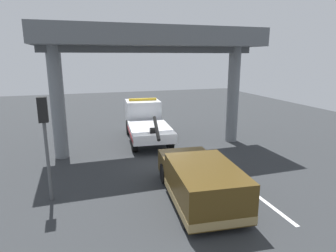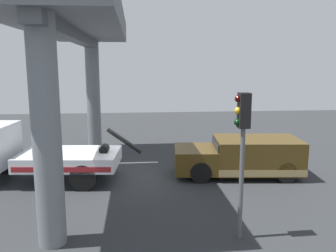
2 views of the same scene
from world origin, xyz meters
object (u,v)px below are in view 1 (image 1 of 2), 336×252
(traffic_light_near, at_px, (44,126))
(traffic_light_far, at_px, (60,82))
(towed_van_green, at_px, (200,181))
(tow_truck_white, at_px, (146,120))

(traffic_light_near, distance_m, traffic_light_far, 13.01)
(towed_van_green, bearing_deg, tow_truck_white, -0.49)
(towed_van_green, bearing_deg, traffic_light_near, 71.61)
(tow_truck_white, distance_m, towed_van_green, 9.05)
(tow_truck_white, height_order, traffic_light_far, traffic_light_far)
(traffic_light_far, bearing_deg, traffic_light_near, 180.00)
(traffic_light_near, relative_size, traffic_light_far, 0.85)
(tow_truck_white, relative_size, traffic_light_near, 1.87)
(towed_van_green, height_order, traffic_light_far, traffic_light_far)
(towed_van_green, bearing_deg, traffic_light_far, 19.82)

